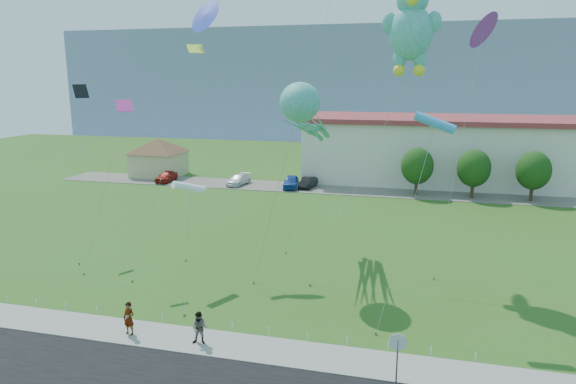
{
  "coord_description": "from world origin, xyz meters",
  "views": [
    {
      "loc": [
        9.83,
        -24.39,
        12.89
      ],
      "look_at": [
        1.65,
        8.0,
        5.52
      ],
      "focal_mm": 32.0,
      "sensor_mm": 36.0,
      "label": 1
    }
  ],
  "objects": [
    {
      "name": "warehouse",
      "position": [
        26.0,
        44.0,
        4.12
      ],
      "size": [
        61.0,
        15.0,
        8.2
      ],
      "color": "beige",
      "rests_on": "ground"
    },
    {
      "name": "pavilion",
      "position": [
        -24.0,
        38.0,
        3.02
      ],
      "size": [
        9.2,
        9.2,
        5.0
      ],
      "color": "tan",
      "rests_on": "ground"
    },
    {
      "name": "sidewalk",
      "position": [
        0.0,
        -2.75,
        0.05
      ],
      "size": [
        80.0,
        2.5,
        0.1
      ],
      "primitive_type": "cube",
      "color": "gray",
      "rests_on": "ground"
    },
    {
      "name": "parking_strip",
      "position": [
        0.0,
        35.0,
        0.03
      ],
      "size": [
        70.0,
        6.0,
        0.06
      ],
      "primitive_type": "cube",
      "color": "#59544C",
      "rests_on": "ground"
    },
    {
      "name": "tree_mid",
      "position": [
        16.0,
        34.0,
        3.39
      ],
      "size": [
        3.6,
        3.6,
        5.47
      ],
      "color": "#3F2B19",
      "rests_on": "ground"
    },
    {
      "name": "small_kite_pink",
      "position": [
        -9.36,
        6.0,
        9.95
      ],
      "size": [
        3.07,
        3.2,
        11.61
      ],
      "color": "#CD2D8F",
      "rests_on": "ground"
    },
    {
      "name": "small_kite_purple",
      "position": [
        14.02,
        16.8,
        15.97
      ],
      "size": [
        3.68,
        9.09,
        17.05
      ],
      "color": "purple",
      "rests_on": "ground"
    },
    {
      "name": "small_kite_black",
      "position": [
        -15.06,
        9.86,
        10.57
      ],
      "size": [
        3.02,
        5.76,
        12.41
      ],
      "color": "black",
      "rests_on": "ground"
    },
    {
      "name": "small_kite_cyan",
      "position": [
        10.69,
        4.1,
        10.52
      ],
      "size": [
        2.71,
        5.12,
        11.05
      ],
      "color": "#2F91D5",
      "rests_on": "ground"
    },
    {
      "name": "small_kite_blue",
      "position": [
        -5.56,
        11.94,
        16.96
      ],
      "size": [
        1.8,
        4.88,
        18.05
      ],
      "color": "blue",
      "rests_on": "ground"
    },
    {
      "name": "pedestrian_left",
      "position": [
        -3.94,
        -2.99,
        0.97
      ],
      "size": [
        0.68,
        0.49,
        1.73
      ],
      "primitive_type": "imported",
      "rotation": [
        0.0,
        0.0,
        -0.12
      ],
      "color": "gray",
      "rests_on": "sidewalk"
    },
    {
      "name": "tree_far",
      "position": [
        22.0,
        34.0,
        3.39
      ],
      "size": [
        3.6,
        3.6,
        5.47
      ],
      "color": "#3F2B19",
      "rests_on": "ground"
    },
    {
      "name": "stop_sign",
      "position": [
        9.5,
        -4.21,
        1.87
      ],
      "size": [
        0.8,
        0.07,
        2.5
      ],
      "color": "slate",
      "rests_on": "ground"
    },
    {
      "name": "pedestrian_right",
      "position": [
        -0.04,
        -3.01,
        0.93
      ],
      "size": [
        0.89,
        0.73,
        1.66
      ],
      "primitive_type": "imported",
      "rotation": [
        0.0,
        0.0,
        0.14
      ],
      "color": "gray",
      "rests_on": "sidewalk"
    },
    {
      "name": "parked_car_black",
      "position": [
        -2.69,
        35.02,
        0.7
      ],
      "size": [
        1.78,
        3.98,
        1.27
      ],
      "primitive_type": "imported",
      "rotation": [
        0.0,
        0.0,
        -0.12
      ],
      "color": "black",
      "rests_on": "parking_strip"
    },
    {
      "name": "parked_car_red",
      "position": [
        -20.96,
        34.13,
        0.75
      ],
      "size": [
        1.7,
        4.09,
        1.38
      ],
      "primitive_type": "imported",
      "rotation": [
        0.0,
        0.0,
        0.02
      ],
      "color": "#A41D14",
      "rests_on": "parking_strip"
    },
    {
      "name": "teddy_bear_kite",
      "position": [
        9.06,
        11.81,
        16.32
      ],
      "size": [
        7.32,
        7.5,
        19.21
      ],
      "color": "teal",
      "rests_on": "ground"
    },
    {
      "name": "small_kite_yellow",
      "position": [
        -5.99,
        9.55,
        12.98
      ],
      "size": [
        2.57,
        7.79,
        15.42
      ],
      "color": "#C8EC37",
      "rests_on": "ground"
    },
    {
      "name": "rope_fence",
      "position": [
        0.0,
        -1.3,
        0.25
      ],
      "size": [
        26.05,
        0.05,
        0.5
      ],
      "color": "white",
      "rests_on": "ground"
    },
    {
      "name": "small_kite_white",
      "position": [
        -4.1,
        5.0,
        6.09
      ],
      "size": [
        2.2,
        6.47,
        6.57
      ],
      "color": "white",
      "rests_on": "ground"
    },
    {
      "name": "octopus_kite",
      "position": [
        2.5,
        9.16,
        10.64
      ],
      "size": [
        3.72,
        9.72,
        12.72
      ],
      "color": "teal",
      "rests_on": "ground"
    },
    {
      "name": "parked_car_white",
      "position": [
        -11.41,
        34.6,
        0.69
      ],
      "size": [
        2.42,
        4.56,
        1.26
      ],
      "primitive_type": "imported",
      "rotation": [
        0.0,
        0.0,
        -0.16
      ],
      "color": "white",
      "rests_on": "parking_strip"
    },
    {
      "name": "hill_ridge",
      "position": [
        0.0,
        120.0,
        12.5
      ],
      "size": [
        160.0,
        50.0,
        25.0
      ],
      "primitive_type": "cube",
      "color": "slate",
      "rests_on": "ground"
    },
    {
      "name": "ground",
      "position": [
        0.0,
        0.0,
        0.0
      ],
      "size": [
        160.0,
        160.0,
        0.0
      ],
      "primitive_type": "plane",
      "color": "#325417",
      "rests_on": "ground"
    },
    {
      "name": "tree_near",
      "position": [
        10.0,
        34.0,
        3.39
      ],
      "size": [
        3.6,
        3.6,
        5.47
      ],
      "color": "#3F2B19",
      "rests_on": "ground"
    },
    {
      "name": "parked_car_blue",
      "position": [
        -4.61,
        34.37,
        0.8
      ],
      "size": [
        2.42,
        4.59,
        1.49
      ],
      "primitive_type": "imported",
      "rotation": [
        0.0,
        0.0,
        0.16
      ],
      "color": "#1B4598",
      "rests_on": "parking_strip"
    }
  ]
}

